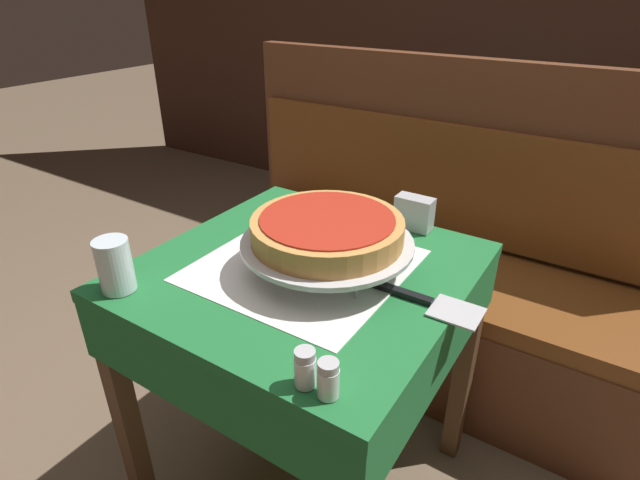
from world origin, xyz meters
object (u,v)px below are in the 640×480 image
(pizza_pan_stand, at_px, (327,244))
(napkin_holder, at_px, (414,213))
(dining_table_front, at_px, (305,304))
(booth_bench, at_px, (420,284))
(deep_dish_pizza, at_px, (327,229))
(pepper_shaker, at_px, (328,379))
(condiment_caddy, at_px, (480,108))
(salt_shaker, at_px, (305,368))
(pizza_server, at_px, (418,298))
(dining_table_rear, at_px, (496,139))
(water_glass_near, at_px, (115,265))

(pizza_pan_stand, height_order, napkin_holder, napkin_holder)
(dining_table_front, height_order, booth_bench, booth_bench)
(booth_bench, xyz_separation_m, pizza_pan_stand, (0.02, -0.71, 0.50))
(booth_bench, distance_m, deep_dish_pizza, 0.89)
(pepper_shaker, distance_m, condiment_caddy, 1.92)
(booth_bench, distance_m, salt_shaker, 1.17)
(deep_dish_pizza, distance_m, napkin_holder, 0.33)
(dining_table_front, distance_m, salt_shaker, 0.42)
(pizza_server, bearing_deg, pizza_pan_stand, 178.70)
(dining_table_rear, height_order, napkin_holder, napkin_holder)
(deep_dish_pizza, distance_m, salt_shaker, 0.38)
(dining_table_rear, distance_m, pizza_server, 1.68)
(dining_table_front, distance_m, pepper_shaker, 0.45)
(pizza_pan_stand, relative_size, pizza_server, 1.34)
(pizza_server, height_order, salt_shaker, salt_shaker)
(pizza_pan_stand, distance_m, pizza_server, 0.24)
(dining_table_rear, height_order, water_glass_near, water_glass_near)
(salt_shaker, height_order, pepper_shaker, salt_shaker)
(napkin_holder, bearing_deg, pepper_shaker, -78.41)
(dining_table_rear, distance_m, booth_bench, 1.00)
(condiment_caddy, bearing_deg, deep_dish_pizza, -85.51)
(pizza_server, relative_size, condiment_caddy, 1.60)
(dining_table_front, relative_size, dining_table_rear, 0.99)
(booth_bench, height_order, water_glass_near, booth_bench)
(dining_table_front, height_order, dining_table_rear, dining_table_rear)
(deep_dish_pizza, bearing_deg, dining_table_front, -164.86)
(pepper_shaker, bearing_deg, deep_dish_pizza, 122.45)
(pizza_pan_stand, bearing_deg, napkin_holder, 75.09)
(deep_dish_pizza, height_order, water_glass_near, deep_dish_pizza)
(booth_bench, relative_size, napkin_holder, 16.87)
(dining_table_rear, xyz_separation_m, water_glass_near, (-0.29, -1.97, 0.16))
(pepper_shaker, bearing_deg, pizza_pan_stand, 122.45)
(deep_dish_pizza, bearing_deg, napkin_holder, 75.09)
(dining_table_rear, bearing_deg, deep_dish_pizza, -88.31)
(dining_table_rear, relative_size, pizza_server, 2.59)
(water_glass_near, bearing_deg, dining_table_rear, 81.70)
(dining_table_front, xyz_separation_m, pizza_server, (0.29, 0.01, 0.12))
(dining_table_front, bearing_deg, salt_shaker, -55.15)
(salt_shaker, bearing_deg, deep_dish_pizza, 116.67)
(pizza_pan_stand, bearing_deg, water_glass_near, -136.35)
(pizza_pan_stand, relative_size, condiment_caddy, 2.14)
(booth_bench, bearing_deg, pizza_pan_stand, -88.19)
(pizza_server, relative_size, pepper_shaker, 4.30)
(dining_table_rear, distance_m, napkin_holder, 1.35)
(booth_bench, bearing_deg, salt_shaker, -79.60)
(napkin_holder, bearing_deg, booth_bench, 104.63)
(salt_shaker, height_order, napkin_holder, napkin_holder)
(deep_dish_pizza, bearing_deg, pizza_pan_stand, 7.13)
(booth_bench, height_order, pizza_server, booth_bench)
(condiment_caddy, bearing_deg, salt_shaker, -81.24)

